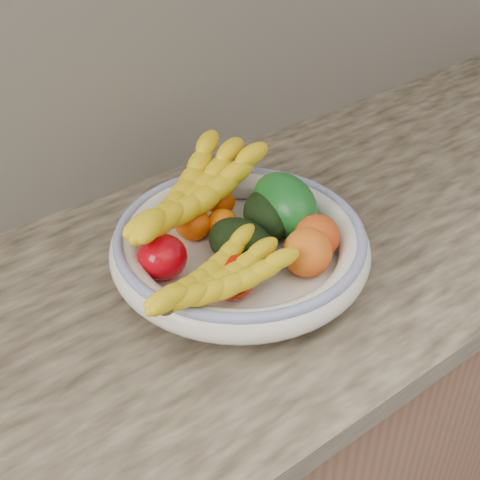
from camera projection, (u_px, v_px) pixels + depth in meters
name	position (u px, v px, depth m)	size (l,w,h in m)	color
kitchen_counter	(232.00, 436.00, 1.31)	(2.44, 0.66, 1.40)	brown
fruit_bowl	(240.00, 246.00, 1.00)	(0.39, 0.39, 0.08)	white
clementine_back_left	(193.00, 224.00, 1.04)	(0.06, 0.06, 0.05)	#FF5F05
clementine_back_right	(221.00, 202.00, 1.09)	(0.05, 0.05, 0.04)	#F15205
clementine_back_mid	(222.00, 223.00, 1.04)	(0.05, 0.05, 0.04)	#E66604
tomato_left	(163.00, 257.00, 0.96)	(0.07, 0.07, 0.06)	#B2020E
tomato_near_left	(231.00, 277.00, 0.92)	(0.07, 0.07, 0.06)	#B51200
avocado_center	(241.00, 243.00, 0.98)	(0.07, 0.11, 0.07)	black
avocado_right	(267.00, 216.00, 1.04)	(0.07, 0.10, 0.07)	black
green_mango	(285.00, 204.00, 1.04)	(0.08, 0.13, 0.09)	#0F5218
peach_front	(307.00, 252.00, 0.96)	(0.07, 0.07, 0.07)	orange
peach_right	(317.00, 237.00, 0.99)	(0.07, 0.07, 0.07)	orange
banana_bunch_back	(193.00, 199.00, 1.03)	(0.34, 0.12, 0.10)	yellow
banana_bunch_front	(217.00, 283.00, 0.88)	(0.25, 0.10, 0.07)	yellow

